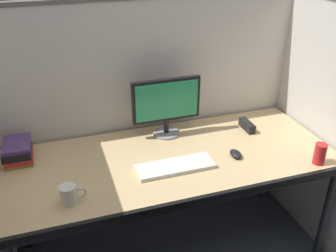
% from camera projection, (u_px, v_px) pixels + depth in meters
% --- Properties ---
extents(cubicle_partition_rear, '(2.21, 0.06, 1.57)m').
position_uv_depth(cubicle_partition_rear, '(150.00, 117.00, 2.53)').
color(cubicle_partition_rear, beige).
rests_on(cubicle_partition_rear, ground).
extents(cubicle_partition_right, '(0.06, 1.41, 1.57)m').
position_uv_depth(cubicle_partition_right, '(328.00, 132.00, 2.35)').
color(cubicle_partition_right, beige).
rests_on(cubicle_partition_right, ground).
extents(desk, '(1.90, 0.80, 0.74)m').
position_uv_depth(desk, '(171.00, 166.00, 2.20)').
color(desk, tan).
rests_on(desk, ground).
extents(monitor_center, '(0.43, 0.17, 0.37)m').
position_uv_depth(monitor_center, '(166.00, 103.00, 2.33)').
color(monitor_center, gray).
rests_on(monitor_center, desk).
extents(keyboard_main, '(0.43, 0.15, 0.02)m').
position_uv_depth(keyboard_main, '(175.00, 166.00, 2.08)').
color(keyboard_main, silver).
rests_on(keyboard_main, desk).
extents(computer_mouse, '(0.06, 0.10, 0.04)m').
position_uv_depth(computer_mouse, '(236.00, 154.00, 2.19)').
color(computer_mouse, black).
rests_on(computer_mouse, desk).
extents(coffee_mug, '(0.13, 0.08, 0.09)m').
position_uv_depth(coffee_mug, '(69.00, 195.00, 1.81)').
color(coffee_mug, silver).
rests_on(coffee_mug, desk).
extents(soda_can, '(0.07, 0.07, 0.12)m').
position_uv_depth(soda_can, '(320.00, 154.00, 2.10)').
color(soda_can, red).
rests_on(soda_can, desk).
extents(book_stack, '(0.16, 0.23, 0.11)m').
position_uv_depth(book_stack, '(18.00, 152.00, 2.14)').
color(book_stack, olive).
rests_on(book_stack, desk).
extents(red_stapler, '(0.04, 0.15, 0.06)m').
position_uv_depth(red_stapler, '(247.00, 126.00, 2.47)').
color(red_stapler, black).
rests_on(red_stapler, desk).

